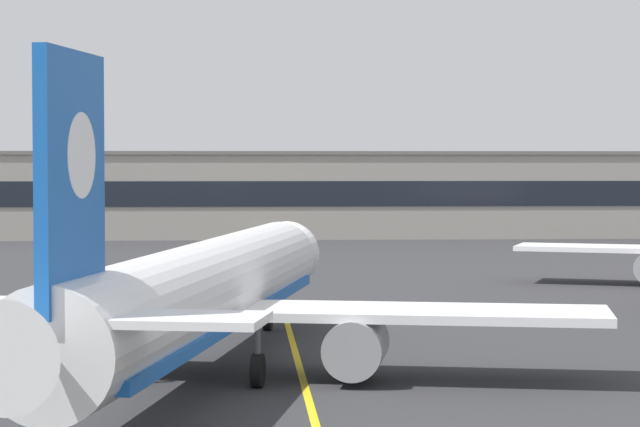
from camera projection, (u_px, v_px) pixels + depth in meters
The scene contains 4 objects.
taxiway_centreline at pixel (289, 330), 65.78m from camera, with size 0.30×180.00×0.01m, color yellow.
airliner_foreground at pixel (202, 294), 51.16m from camera, with size 32.32×41.22×11.65m.
safety_cone_by_nose_gear at pixel (243, 322), 67.32m from camera, with size 0.44×0.44×0.55m.
terminal_building at pixel (272, 194), 147.95m from camera, with size 165.64×12.40×9.82m.
Camera 1 is at (-2.38, -35.46, 8.58)m, focal length 72.46 mm.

